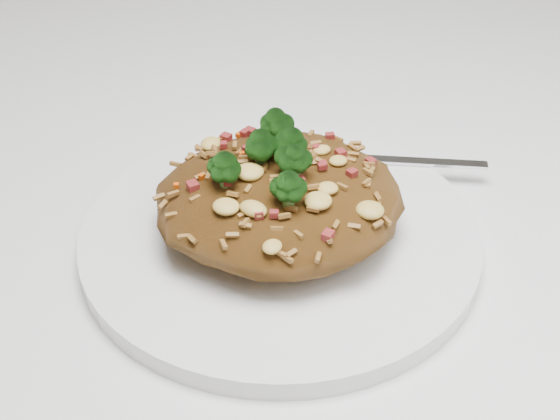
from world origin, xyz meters
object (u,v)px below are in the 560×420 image
object	(u,v)px
plate	(280,236)
fork	(387,160)
fried_rice	(280,189)
dining_table	(386,283)

from	to	relation	value
plate	fork	xyz separation A→B (m)	(0.09, 0.07, 0.01)
fork	plate	bearing A→B (deg)	-129.98
plate	fried_rice	distance (m)	0.04
plate	fork	size ratio (longest dim) A/B	1.63
dining_table	plate	distance (m)	0.14
fried_rice	fork	world-z (taller)	fried_rice
plate	fried_rice	xyz separation A→B (m)	(-0.00, 0.00, 0.04)
fried_rice	fork	size ratio (longest dim) A/B	0.98
plate	fried_rice	bearing A→B (deg)	149.39
dining_table	fried_rice	distance (m)	0.17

